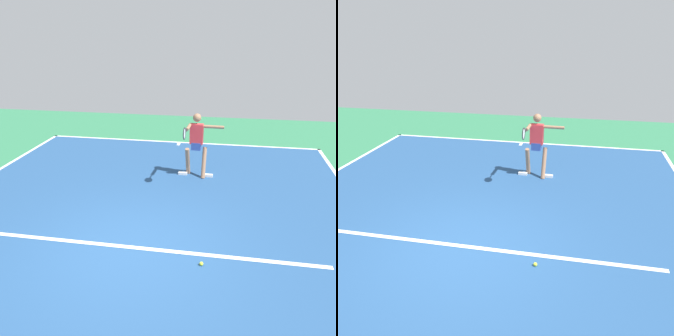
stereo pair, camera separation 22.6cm
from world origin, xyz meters
The scene contains 7 objects.
ground_plane centered at (0.00, 0.00, 0.00)m, with size 21.38×21.38×0.00m, color #2D754C.
court_surface centered at (0.00, 0.00, 0.00)m, with size 9.40×13.34×0.00m, color navy.
court_line_baseline_near centered at (0.00, -6.62, 0.00)m, with size 9.40×0.10×0.01m, color white.
court_line_service centered at (0.00, -0.09, 0.00)m, with size 7.05×0.10×0.01m, color white.
court_line_centre_mark centered at (0.00, -6.42, 0.00)m, with size 0.10×0.30×0.01m, color white.
tennis_player centered at (-0.86, -3.64, 0.98)m, with size 1.17×1.21×1.72m.
tennis_ball_near_player centered at (-1.36, 0.22, 0.03)m, with size 0.07×0.07×0.07m, color #CCE033.
Camera 1 is at (-1.67, 5.19, 3.69)m, focal length 37.92 mm.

